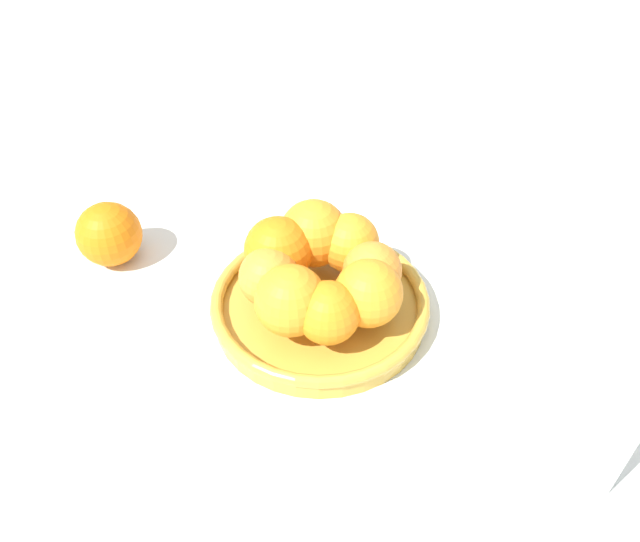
{
  "coord_description": "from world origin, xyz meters",
  "views": [
    {
      "loc": [
        -0.36,
        0.35,
        0.52
      ],
      "look_at": [
        0.0,
        0.0,
        0.07
      ],
      "focal_mm": 35.0,
      "sensor_mm": 36.0,
      "label": 1
    }
  ],
  "objects": [
    {
      "name": "fruit_bowl",
      "position": [
        0.0,
        0.0,
        0.02
      ],
      "size": [
        0.25,
        0.25,
        0.03
      ],
      "color": "gold",
      "rests_on": "ground_plane"
    },
    {
      "name": "stray_orange",
      "position": [
        0.25,
        0.12,
        0.04
      ],
      "size": [
        0.08,
        0.08,
        0.08
      ],
      "primitive_type": "sphere",
      "color": "orange",
      "rests_on": "ground_plane"
    },
    {
      "name": "ground_plane",
      "position": [
        0.0,
        0.0,
        0.0
      ],
      "size": [
        4.0,
        4.0,
        0.0
      ],
      "primitive_type": "plane",
      "color": "silver"
    },
    {
      "name": "drinking_glass",
      "position": [
        -0.3,
        -0.03,
        0.06
      ],
      "size": [
        0.07,
        0.07,
        0.13
      ],
      "primitive_type": "cylinder",
      "color": "white",
      "rests_on": "ground_plane"
    },
    {
      "name": "orange_pile",
      "position": [
        0.0,
        -0.0,
        0.07
      ],
      "size": [
        0.19,
        0.19,
        0.08
      ],
      "color": "orange",
      "rests_on": "fruit_bowl"
    }
  ]
}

